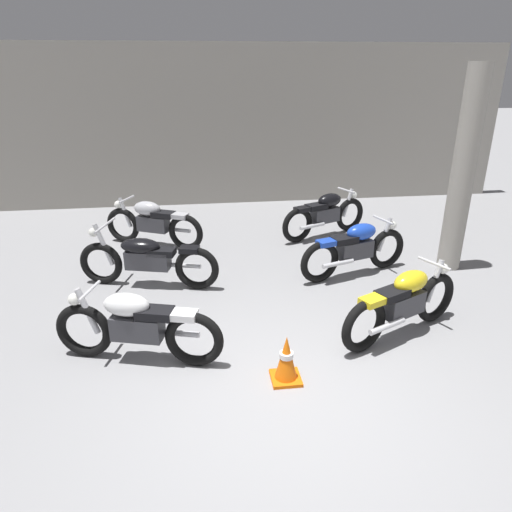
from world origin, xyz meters
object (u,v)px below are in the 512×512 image
motorcycle_left_row_1 (147,259)px  support_pillar (463,172)px  motorcycle_left_row_2 (153,222)px  traffic_cone (286,359)px  motorcycle_left_row_0 (136,325)px  motorcycle_right_row_1 (356,248)px  motorcycle_right_row_2 (325,214)px  motorcycle_right_row_0 (404,302)px

motorcycle_left_row_1 → support_pillar: bearing=1.0°
motorcycle_left_row_2 → traffic_cone: 4.61m
support_pillar → motorcycle_left_row_2: (-4.94, 1.65, -1.14)m
motorcycle_left_row_0 → motorcycle_left_row_1: size_ratio=0.91×
support_pillar → traffic_cone: 4.42m
motorcycle_right_row_1 → motorcycle_right_row_2: (0.01, 1.84, 0.00)m
motorcycle_left_row_1 → motorcycle_right_row_0: (3.24, -1.84, 0.01)m
motorcycle_left_row_1 → motorcycle_left_row_0: bearing=-88.9°
motorcycle_left_row_0 → motorcycle_left_row_2: size_ratio=1.06×
motorcycle_right_row_0 → traffic_cone: 1.77m
support_pillar → motorcycle_left_row_0: bearing=-157.1°
support_pillar → motorcycle_right_row_1: size_ratio=1.68×
motorcycle_left_row_1 → motorcycle_right_row_0: bearing=-29.7°
motorcycle_left_row_0 → motorcycle_right_row_1: bearing=31.5°
motorcycle_right_row_1 → motorcycle_left_row_0: bearing=-148.5°
motorcycle_right_row_0 → motorcycle_right_row_2: size_ratio=0.99×
motorcycle_left_row_0 → motorcycle_right_row_0: (3.20, 0.13, 0.00)m
motorcycle_right_row_2 → traffic_cone: bearing=-110.3°
motorcycle_right_row_1 → traffic_cone: bearing=-122.2°
support_pillar → motorcycle_right_row_1: bearing=-176.8°
motorcycle_left_row_2 → motorcycle_right_row_2: bearing=1.7°
support_pillar → motorcycle_left_row_1: size_ratio=1.51×
motorcycle_right_row_0 → motorcycle_right_row_1: same height
support_pillar → motorcycle_right_row_0: 2.80m
motorcycle_left_row_1 → motorcycle_right_row_2: 3.74m
motorcycle_right_row_0 → motorcycle_right_row_2: 3.68m
motorcycle_left_row_2 → motorcycle_left_row_1: bearing=-89.0°
support_pillar → motorcycle_right_row_2: bearing=133.5°
traffic_cone → motorcycle_left_row_2: bearing=111.2°
motorcycle_left_row_2 → motorcycle_right_row_2: same height
motorcycle_left_row_0 → motorcycle_right_row_1: 3.76m
motorcycle_left_row_1 → motorcycle_right_row_0: size_ratio=1.17×
motorcycle_left_row_1 → motorcycle_left_row_2: motorcycle_left_row_1 is taller
motorcycle_left_row_0 → traffic_cone: 1.71m
support_pillar → motorcycle_right_row_1: 2.03m
motorcycle_left_row_2 → traffic_cone: size_ratio=3.38×
motorcycle_left_row_0 → motorcycle_right_row_1: size_ratio=1.01×
support_pillar → motorcycle_right_row_0: support_pillar is taller
motorcycle_left_row_1 → motorcycle_left_row_2: size_ratio=1.16×
traffic_cone → motorcycle_left_row_0: bearing=159.9°
support_pillar → traffic_cone: (-3.28, -2.65, -1.34)m
motorcycle_right_row_1 → motorcycle_right_row_2: bearing=89.6°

